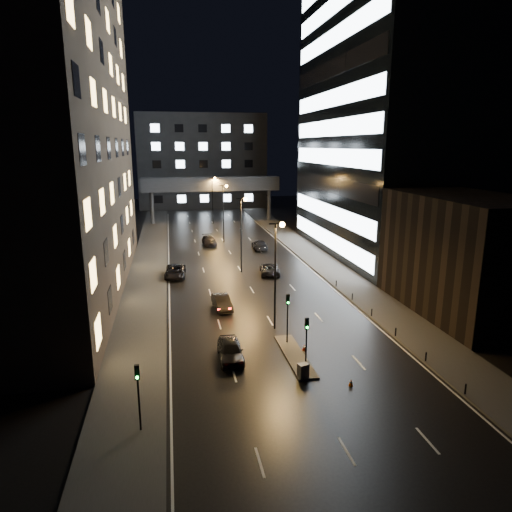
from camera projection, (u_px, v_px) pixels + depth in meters
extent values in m
plane|color=black|center=(230.00, 252.00, 73.44)|extent=(160.00, 160.00, 0.00)
cube|color=#383533|center=(149.00, 263.00, 66.38)|extent=(5.00, 110.00, 0.15)
cube|color=#383533|center=(314.00, 256.00, 70.92)|extent=(5.00, 110.00, 0.15)
cube|color=#2D2319|center=(41.00, 115.00, 49.35)|extent=(15.00, 48.00, 40.00)
cube|color=black|center=(466.00, 255.00, 46.06)|extent=(10.00, 18.00, 12.00)
cube|color=black|center=(395.00, 106.00, 68.83)|extent=(20.00, 36.00, 45.00)
cube|color=#333335|center=(202.00, 161.00, 125.84)|extent=(34.00, 14.00, 25.00)
cube|color=#333335|center=(211.00, 184.00, 100.06)|extent=(30.00, 3.00, 3.00)
cylinder|color=#333335|center=(152.00, 208.00, 98.89)|extent=(0.80, 0.80, 7.00)
cylinder|color=#333335|center=(269.00, 205.00, 103.61)|extent=(0.80, 0.80, 7.00)
cube|color=#383533|center=(295.00, 356.00, 37.20)|extent=(1.60, 8.00, 0.15)
cylinder|color=black|center=(287.00, 323.00, 39.16)|extent=(0.12, 0.12, 3.50)
cube|color=black|center=(288.00, 299.00, 38.64)|extent=(0.28, 0.22, 0.90)
sphere|color=#0CFF33|center=(288.00, 303.00, 38.57)|extent=(0.18, 0.18, 0.18)
cylinder|color=black|center=(306.00, 351.00, 33.91)|extent=(0.12, 0.12, 3.50)
cube|color=black|center=(307.00, 323.00, 33.39)|extent=(0.28, 0.22, 0.90)
sphere|color=#0CFF33|center=(307.00, 328.00, 33.32)|extent=(0.18, 0.18, 0.18)
cylinder|color=black|center=(139.00, 406.00, 27.03)|extent=(0.12, 0.12, 3.50)
cube|color=black|center=(137.00, 372.00, 26.51)|extent=(0.28, 0.22, 0.90)
sphere|color=#0CFF33|center=(137.00, 378.00, 26.44)|extent=(0.18, 0.18, 0.18)
cylinder|color=black|center=(465.00, 390.00, 31.28)|extent=(0.12, 0.12, 0.90)
cylinder|color=black|center=(426.00, 358.00, 36.05)|extent=(0.12, 0.12, 0.90)
cylinder|color=black|center=(396.00, 333.00, 40.82)|extent=(0.12, 0.12, 0.90)
cylinder|color=black|center=(372.00, 313.00, 45.59)|extent=(0.12, 0.12, 0.90)
cylinder|color=black|center=(352.00, 297.00, 50.37)|extent=(0.12, 0.12, 0.90)
cylinder|color=black|center=(336.00, 284.00, 55.14)|extent=(0.12, 0.12, 0.90)
cylinder|color=black|center=(275.00, 278.00, 41.71)|extent=(0.18, 0.18, 10.00)
cylinder|color=black|center=(276.00, 224.00, 40.53)|extent=(1.20, 0.12, 0.12)
sphere|color=#FF9E38|center=(282.00, 225.00, 40.66)|extent=(0.50, 0.50, 0.50)
cylinder|color=black|center=(241.00, 236.00, 60.80)|extent=(0.18, 0.18, 10.00)
cylinder|color=black|center=(241.00, 199.00, 59.62)|extent=(1.20, 0.12, 0.12)
sphere|color=#FF9E38|center=(245.00, 199.00, 59.75)|extent=(0.50, 0.50, 0.50)
cylinder|color=black|center=(223.00, 214.00, 79.89)|extent=(0.18, 0.18, 10.00)
cylinder|color=black|center=(223.00, 186.00, 78.71)|extent=(1.20, 0.12, 0.12)
sphere|color=#FF9E38|center=(226.00, 186.00, 78.84)|extent=(0.50, 0.50, 0.50)
cylinder|color=black|center=(213.00, 201.00, 98.98)|extent=(0.18, 0.18, 10.00)
cylinder|color=black|center=(212.00, 178.00, 97.80)|extent=(1.20, 0.12, 0.12)
sphere|color=#FF9E38|center=(215.00, 178.00, 97.93)|extent=(0.50, 0.50, 0.50)
imported|color=black|center=(230.00, 350.00, 36.53)|extent=(2.04, 4.82, 1.63)
imported|color=black|center=(222.00, 302.00, 47.94)|extent=(1.95, 4.56, 1.46)
imported|color=black|center=(175.00, 271.00, 59.50)|extent=(2.95, 5.71, 1.54)
imported|color=black|center=(209.00, 241.00, 78.74)|extent=(2.42, 5.38, 1.53)
imported|color=black|center=(270.00, 269.00, 60.92)|extent=(3.07, 5.49, 1.45)
imported|color=black|center=(259.00, 245.00, 75.42)|extent=(2.27, 5.27, 1.51)
cube|color=#505052|center=(303.00, 371.00, 33.45)|extent=(0.87, 0.74, 1.08)
cone|color=#FD360D|center=(304.00, 347.00, 38.31)|extent=(0.43, 0.43, 0.54)
cone|color=#FF650D|center=(351.00, 382.00, 32.62)|extent=(0.42, 0.42, 0.54)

